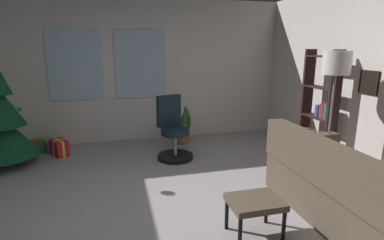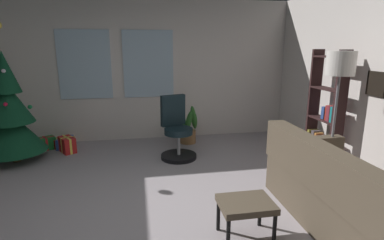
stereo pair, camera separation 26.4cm
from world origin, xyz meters
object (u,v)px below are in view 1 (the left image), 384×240
Objects in this scene: gift_box_gold at (54,145)px; bookshelf at (319,115)px; gift_box_red at (59,148)px; office_chair at (173,135)px; footstool at (255,204)px; gift_box_blue at (56,145)px; gift_box_green at (35,147)px; potted_plant at (182,129)px; holiday_tree at (0,120)px; couch at (378,199)px; floor_lamp at (335,74)px.

bookshelf is at bearing -21.69° from gift_box_gold.
gift_box_red is 1.87m from office_chair.
gift_box_red is at bearing 162.45° from office_chair.
office_chair is (-0.34, 2.18, 0.06)m from footstool.
gift_box_blue is at bearing 109.92° from gift_box_red.
bookshelf reaches higher than gift_box_green.
gift_box_green is at bearing 130.27° from footstool.
office_chair is at bearing 161.14° from bookshelf.
office_chair is at bearing -113.19° from potted_plant.
holiday_tree is at bearing -171.09° from potted_plant.
holiday_tree is 3.09× the size of potted_plant.
gift_box_blue is 0.36× the size of office_chair.
bookshelf is at bearing -21.15° from gift_box_blue.
footstool is 0.23× the size of holiday_tree.
gift_box_green is (-2.51, 2.96, -0.21)m from footstool.
couch is 2.99× the size of potted_plant.
holiday_tree is at bearing 146.80° from couch.
floor_lamp is at bearing 78.50° from couch.
couch is 0.97× the size of holiday_tree.
gift_box_gold is 2.13m from office_chair.
couch is 4.74× the size of gift_box_gold.
footstool is at bearing -89.27° from potted_plant.
footstool is at bearing -139.33° from bookshelf.
couch is 5.39× the size of gift_box_green.
bookshelf reaches higher than footstool.
floor_lamp is at bearing -54.42° from potted_plant.
gift_box_gold is at bearing 155.40° from office_chair.
bookshelf is (4.23, -1.48, 0.63)m from gift_box_green.
bookshelf is (1.72, 1.48, 0.41)m from footstool.
couch is at bearing -40.10° from gift_box_green.
gift_box_green is 0.55× the size of potted_plant.
gift_box_red reaches higher than gift_box_blue.
holiday_tree reaches higher than floor_lamp.
office_chair is 0.77m from potted_plant.
gift_box_red is at bearing 138.69° from couch.
footstool is 0.29× the size of bookshelf.
footstool reaches higher than gift_box_gold.
gift_box_green is at bearing 160.70° from bookshelf.
gift_box_red is 0.23× the size of bookshelf.
gift_box_green is 4.63m from floor_lamp.
footstool is 1.97m from floor_lamp.
potted_plant is (-1.24, 3.04, -0.04)m from couch.
potted_plant reaches higher than gift_box_green.
footstool is (-1.21, 0.17, 0.02)m from couch.
couch is 1.78m from bookshelf.
couch is 1.22m from footstool.
potted_plant reaches higher than footstool.
footstool is 1.34× the size of gift_box_blue.
gift_box_green is at bearing 160.29° from office_chair.
couch is 1.51m from floor_lamp.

